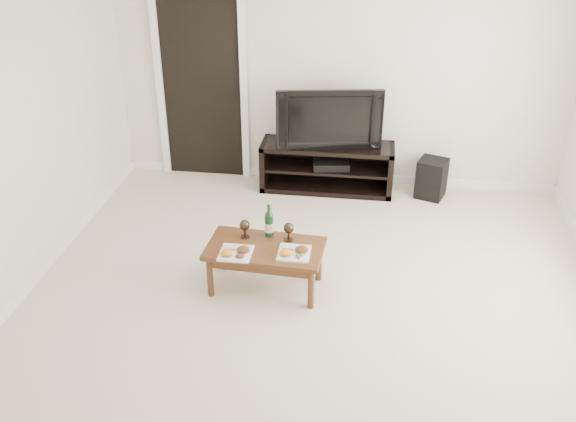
# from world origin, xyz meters

# --- Properties ---
(floor) EXTENTS (5.50, 5.50, 0.00)m
(floor) POSITION_xyz_m (0.00, 0.00, 0.00)
(floor) COLOR beige
(floor) RESTS_ON ground
(back_wall) EXTENTS (5.00, 0.04, 2.60)m
(back_wall) POSITION_xyz_m (0.00, 2.77, 1.30)
(back_wall) COLOR silver
(back_wall) RESTS_ON ground
(doorway) EXTENTS (0.90, 0.02, 2.05)m
(doorway) POSITION_xyz_m (-1.55, 2.73, 1.02)
(doorway) COLOR black
(doorway) RESTS_ON ground
(media_console) EXTENTS (1.49, 0.45, 0.55)m
(media_console) POSITION_xyz_m (-0.08, 2.50, 0.28)
(media_console) COLOR black
(media_console) RESTS_ON ground
(television) EXTENTS (1.16, 0.34, 0.66)m
(television) POSITION_xyz_m (-0.08, 2.50, 0.88)
(television) COLOR black
(television) RESTS_ON media_console
(av_receiver) EXTENTS (0.44, 0.35, 0.08)m
(av_receiver) POSITION_xyz_m (-0.04, 2.48, 0.33)
(av_receiver) COLOR black
(av_receiver) RESTS_ON media_console
(subwoofer) EXTENTS (0.38, 0.38, 0.44)m
(subwoofer) POSITION_xyz_m (1.09, 2.48, 0.22)
(subwoofer) COLOR black
(subwoofer) RESTS_ON ground
(coffee_table) EXTENTS (1.03, 0.60, 0.42)m
(coffee_table) POSITION_xyz_m (-0.44, 0.48, 0.21)
(coffee_table) COLOR #563518
(coffee_table) RESTS_ON ground
(plate_left) EXTENTS (0.27, 0.27, 0.07)m
(plate_left) POSITION_xyz_m (-0.67, 0.32, 0.45)
(plate_left) COLOR white
(plate_left) RESTS_ON coffee_table
(plate_right) EXTENTS (0.27, 0.27, 0.07)m
(plate_right) POSITION_xyz_m (-0.18, 0.39, 0.45)
(plate_right) COLOR white
(plate_right) RESTS_ON coffee_table
(wine_bottle) EXTENTS (0.07, 0.07, 0.35)m
(wine_bottle) POSITION_xyz_m (-0.44, 0.66, 0.59)
(wine_bottle) COLOR #0E3417
(wine_bottle) RESTS_ON coffee_table
(goblet_left) EXTENTS (0.09, 0.09, 0.17)m
(goblet_left) POSITION_xyz_m (-0.64, 0.61, 0.51)
(goblet_left) COLOR #31241B
(goblet_left) RESTS_ON coffee_table
(goblet_right) EXTENTS (0.09, 0.09, 0.17)m
(goblet_right) POSITION_xyz_m (-0.26, 0.61, 0.51)
(goblet_right) COLOR #31241B
(goblet_right) RESTS_ON coffee_table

